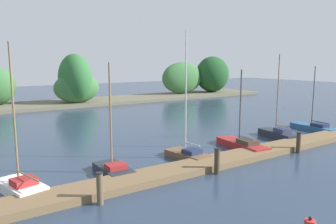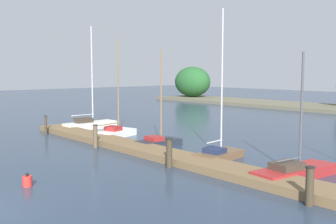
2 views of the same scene
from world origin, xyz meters
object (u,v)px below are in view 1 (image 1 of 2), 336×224
sailboat_2 (113,168)px  mooring_piling_1 (100,188)px  mooring_piling_2 (217,161)px  sailboat_1 (20,185)px  sailboat_5 (277,133)px  sailboat_4 (241,144)px  mooring_piling_3 (298,143)px  sailboat_6 (313,127)px  sailboat_3 (187,153)px

sailboat_2 → mooring_piling_1: (-2.02, -3.17, 0.37)m
mooring_piling_2 → mooring_piling_1: bearing=-179.3°
mooring_piling_1 → sailboat_1: bearing=127.6°
sailboat_5 → mooring_piling_1: 16.12m
sailboat_2 → mooring_piling_2: 5.38m
sailboat_1 → sailboat_5: (18.15, 0.37, -0.01)m
sailboat_1 → mooring_piling_1: (2.43, -3.16, 0.32)m
sailboat_4 → mooring_piling_3: (2.16, -2.82, 0.36)m
sailboat_6 → sailboat_1: bearing=96.8°
mooring_piling_3 → sailboat_6: bearing=25.9°
sailboat_2 → sailboat_4: (9.19, -0.23, -0.00)m
mooring_piling_2 → sailboat_1: bearing=160.8°
sailboat_2 → sailboat_5: size_ratio=0.91×
sailboat_1 → sailboat_6: 23.06m
sailboat_5 → sailboat_6: bearing=-77.8°
sailboat_1 → mooring_piling_1: size_ratio=4.88×
sailboat_6 → mooring_piling_1: (-20.63, -3.65, 0.40)m
sailboat_4 → sailboat_2: bearing=95.8°
sailboat_6 → sailboat_5: bearing=97.0°
sailboat_4 → sailboat_5: 4.55m
sailboat_4 → mooring_piling_3: size_ratio=3.95×
sailboat_6 → sailboat_3: bearing=97.8°
sailboat_5 → sailboat_3: bearing=103.4°
mooring_piling_3 → mooring_piling_1: bearing=-179.5°
sailboat_4 → sailboat_1: bearing=96.4°
sailboat_1 → mooring_piling_2: size_ratio=4.86×
sailboat_1 → sailboat_6: size_ratio=1.23×
sailboat_1 → mooring_piling_2: 9.36m
mooring_piling_2 → mooring_piling_3: 6.96m
sailboat_2 → sailboat_6: bearing=-87.6°
sailboat_4 → mooring_piling_1: bearing=112.0°
sailboat_3 → sailboat_4: sailboat_3 is taller
sailboat_1 → sailboat_4: bearing=-104.6°
sailboat_4 → mooring_piling_2: size_ratio=3.87×
sailboat_2 → sailboat_3: bearing=-89.7°
sailboat_2 → mooring_piling_2: sailboat_2 is taller
sailboat_2 → sailboat_5: bearing=-87.5°
sailboat_5 → sailboat_2: bearing=102.3°
sailboat_3 → sailboat_5: bearing=-94.2°
sailboat_6 → mooring_piling_3: bearing=121.5°
sailboat_1 → sailboat_4: 13.64m
mooring_piling_2 → sailboat_3: bearing=82.7°
sailboat_2 → mooring_piling_1: 3.78m
sailboat_5 → sailboat_6: size_ratio=1.17×
sailboat_5 → mooring_piling_3: bearing=156.1°
sailboat_3 → mooring_piling_2: 3.08m
sailboat_1 → mooring_piling_2: sailboat_1 is taller
sailboat_1 → mooring_piling_3: bearing=-114.6°
sailboat_3 → sailboat_4: (4.41, -0.18, -0.03)m
mooring_piling_1 → mooring_piling_3: mooring_piling_1 is taller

